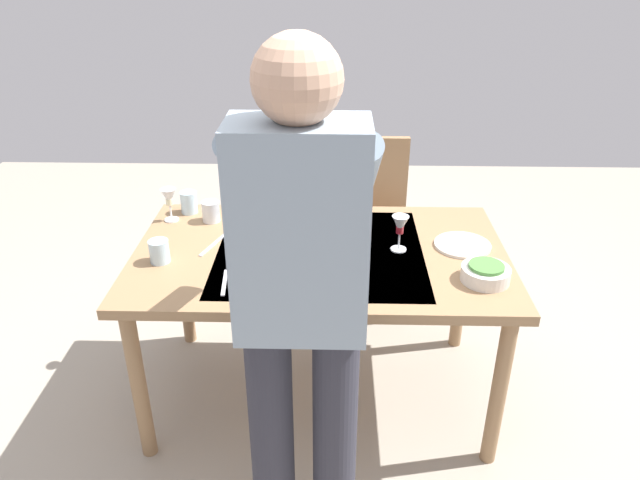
{
  "coord_description": "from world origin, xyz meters",
  "views": [
    {
      "loc": [
        -0.05,
        2.11,
        1.88
      ],
      "look_at": [
        0.0,
        0.0,
        0.78
      ],
      "focal_mm": 33.43,
      "sensor_mm": 36.0,
      "label": 1
    }
  ],
  "objects_px": {
    "wine_glass_right": "(169,199)",
    "water_cup_near_left": "(299,278)",
    "serving_bowl_pasta": "(296,243)",
    "water_cup_far_right": "(211,211)",
    "dinner_plate_near": "(463,245)",
    "dining_table": "(320,267)",
    "person_server": "(301,299)",
    "wine_bottle": "(353,197)",
    "side_bowl_salad": "(486,273)",
    "wine_glass_left": "(400,227)",
    "water_cup_near_right": "(159,251)",
    "water_cup_far_left": "(189,202)",
    "chair_near": "(370,212)"
  },
  "relations": [
    {
      "from": "wine_bottle",
      "to": "water_cup_near_right",
      "type": "bearing_deg",
      "value": 27.59
    },
    {
      "from": "wine_glass_right",
      "to": "water_cup_near_left",
      "type": "bearing_deg",
      "value": 136.77
    },
    {
      "from": "wine_bottle",
      "to": "wine_glass_left",
      "type": "bearing_deg",
      "value": 122.63
    },
    {
      "from": "side_bowl_salad",
      "to": "person_server",
      "type": "bearing_deg",
      "value": 37.22
    },
    {
      "from": "person_server",
      "to": "wine_bottle",
      "type": "bearing_deg",
      "value": -99.88
    },
    {
      "from": "person_server",
      "to": "wine_bottle",
      "type": "distance_m",
      "value": 1.02
    },
    {
      "from": "wine_glass_left",
      "to": "wine_glass_right",
      "type": "height_order",
      "value": "same"
    },
    {
      "from": "person_server",
      "to": "side_bowl_salad",
      "type": "distance_m",
      "value": 0.84
    },
    {
      "from": "wine_glass_right",
      "to": "side_bowl_salad",
      "type": "height_order",
      "value": "wine_glass_right"
    },
    {
      "from": "chair_near",
      "to": "water_cup_near_right",
      "type": "relative_size",
      "value": 9.97
    },
    {
      "from": "water_cup_far_left",
      "to": "water_cup_far_right",
      "type": "distance_m",
      "value": 0.15
    },
    {
      "from": "water_cup_near_left",
      "to": "serving_bowl_pasta",
      "type": "distance_m",
      "value": 0.3
    },
    {
      "from": "dining_table",
      "to": "dinner_plate_near",
      "type": "height_order",
      "value": "dinner_plate_near"
    },
    {
      "from": "wine_bottle",
      "to": "side_bowl_salad",
      "type": "distance_m",
      "value": 0.7
    },
    {
      "from": "water_cup_far_left",
      "to": "chair_near",
      "type": "bearing_deg",
      "value": -151.36
    },
    {
      "from": "wine_glass_right",
      "to": "water_cup_far_right",
      "type": "bearing_deg",
      "value": 179.62
    },
    {
      "from": "wine_bottle",
      "to": "wine_glass_right",
      "type": "xyz_separation_m",
      "value": [
        0.81,
        0.02,
        -0.01
      ]
    },
    {
      "from": "wine_glass_left",
      "to": "water_cup_far_right",
      "type": "relative_size",
      "value": 1.63
    },
    {
      "from": "water_cup_far_left",
      "to": "dinner_plate_near",
      "type": "bearing_deg",
      "value": 165.73
    },
    {
      "from": "wine_glass_right",
      "to": "serving_bowl_pasta",
      "type": "distance_m",
      "value": 0.64
    },
    {
      "from": "wine_glass_left",
      "to": "dinner_plate_near",
      "type": "distance_m",
      "value": 0.29
    },
    {
      "from": "water_cup_far_right",
      "to": "person_server",
      "type": "bearing_deg",
      "value": 114.99
    },
    {
      "from": "wine_bottle",
      "to": "wine_glass_left",
      "type": "distance_m",
      "value": 0.33
    },
    {
      "from": "dinner_plate_near",
      "to": "serving_bowl_pasta",
      "type": "bearing_deg",
      "value": 4.1
    },
    {
      "from": "water_cup_far_right",
      "to": "side_bowl_salad",
      "type": "relative_size",
      "value": 0.52
    },
    {
      "from": "serving_bowl_pasta",
      "to": "person_server",
      "type": "bearing_deg",
      "value": 95.03
    },
    {
      "from": "dining_table",
      "to": "chair_near",
      "type": "bearing_deg",
      "value": -107.0
    },
    {
      "from": "water_cup_far_left",
      "to": "water_cup_far_right",
      "type": "relative_size",
      "value": 1.08
    },
    {
      "from": "person_server",
      "to": "water_cup_near_right",
      "type": "height_order",
      "value": "person_server"
    },
    {
      "from": "dining_table",
      "to": "wine_glass_left",
      "type": "relative_size",
      "value": 9.96
    },
    {
      "from": "wine_bottle",
      "to": "wine_glass_left",
      "type": "relative_size",
      "value": 1.96
    },
    {
      "from": "water_cup_near_right",
      "to": "water_cup_far_left",
      "type": "bearing_deg",
      "value": -91.67
    },
    {
      "from": "water_cup_near_right",
      "to": "dinner_plate_near",
      "type": "distance_m",
      "value": 1.22
    },
    {
      "from": "wine_bottle",
      "to": "side_bowl_salad",
      "type": "height_order",
      "value": "wine_bottle"
    },
    {
      "from": "water_cup_far_left",
      "to": "side_bowl_salad",
      "type": "relative_size",
      "value": 0.56
    },
    {
      "from": "dining_table",
      "to": "wine_bottle",
      "type": "xyz_separation_m",
      "value": [
        -0.14,
        -0.29,
        0.19
      ]
    },
    {
      "from": "dining_table",
      "to": "water_cup_far_right",
      "type": "relative_size",
      "value": 16.22
    },
    {
      "from": "chair_near",
      "to": "wine_bottle",
      "type": "bearing_deg",
      "value": 78.0
    },
    {
      "from": "chair_near",
      "to": "water_cup_near_right",
      "type": "xyz_separation_m",
      "value": [
        0.87,
        0.93,
        0.25
      ]
    },
    {
      "from": "dining_table",
      "to": "water_cup_near_left",
      "type": "height_order",
      "value": "water_cup_near_left"
    },
    {
      "from": "dining_table",
      "to": "water_cup_near_left",
      "type": "relative_size",
      "value": 15.39
    },
    {
      "from": "wine_glass_right",
      "to": "dinner_plate_near",
      "type": "xyz_separation_m",
      "value": [
        -1.25,
        0.22,
        -0.1
      ]
    },
    {
      "from": "person_server",
      "to": "dinner_plate_near",
      "type": "relative_size",
      "value": 7.34
    },
    {
      "from": "wine_bottle",
      "to": "serving_bowl_pasta",
      "type": "distance_m",
      "value": 0.38
    },
    {
      "from": "chair_near",
      "to": "water_cup_far_right",
      "type": "height_order",
      "value": "chair_near"
    },
    {
      "from": "water_cup_near_right",
      "to": "serving_bowl_pasta",
      "type": "relative_size",
      "value": 0.3
    },
    {
      "from": "water_cup_far_right",
      "to": "dinner_plate_near",
      "type": "bearing_deg",
      "value": 168.67
    },
    {
      "from": "chair_near",
      "to": "water_cup_near_left",
      "type": "xyz_separation_m",
      "value": [
        0.32,
        1.12,
        0.25
      ]
    },
    {
      "from": "chair_near",
      "to": "dinner_plate_near",
      "type": "distance_m",
      "value": 0.87
    },
    {
      "from": "dining_table",
      "to": "water_cup_near_left",
      "type": "bearing_deg",
      "value": 77.35
    }
  ]
}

